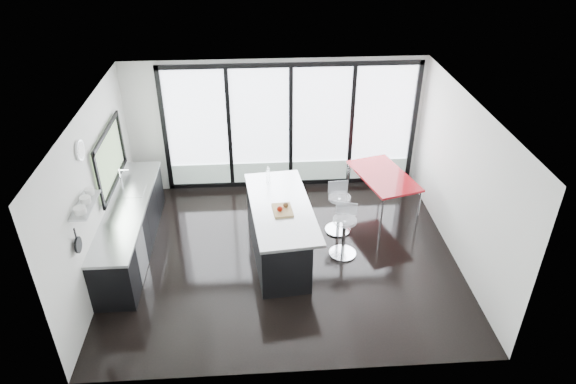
{
  "coord_description": "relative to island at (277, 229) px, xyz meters",
  "views": [
    {
      "loc": [
        -0.4,
        -7.16,
        5.7
      ],
      "look_at": [
        0.1,
        0.3,
        1.15
      ],
      "focal_mm": 32.0,
      "sensor_mm": 36.0,
      "label": 1
    }
  ],
  "objects": [
    {
      "name": "bar_stool_near",
      "position": [
        1.16,
        -0.13,
        -0.12
      ],
      "size": [
        0.6,
        0.6,
        0.76
      ],
      "primitive_type": "cylinder",
      "rotation": [
        0.0,
        0.0,
        -0.3
      ],
      "color": "silver",
      "rests_on": "floor"
    },
    {
      "name": "wall_back",
      "position": [
        0.38,
        2.33,
        0.77
      ],
      "size": [
        6.0,
        0.09,
        2.8
      ],
      "color": "silver",
      "rests_on": "ground"
    },
    {
      "name": "floor",
      "position": [
        0.11,
        -0.13,
        -0.5
      ],
      "size": [
        6.0,
        5.0,
        0.0
      ],
      "primitive_type": "cube",
      "color": "black",
      "rests_on": "ground"
    },
    {
      "name": "wall_front",
      "position": [
        0.11,
        -2.63,
        0.9
      ],
      "size": [
        6.0,
        0.0,
        2.8
      ],
      "primitive_type": "cube",
      "color": "silver",
      "rests_on": "ground"
    },
    {
      "name": "island",
      "position": [
        0.0,
        0.0,
        0.0
      ],
      "size": [
        1.25,
        2.5,
        1.28
      ],
      "color": "black",
      "rests_on": "floor"
    },
    {
      "name": "ceiling",
      "position": [
        0.11,
        -0.13,
        2.3
      ],
      "size": [
        6.0,
        5.0,
        0.0
      ],
      "primitive_type": "cube",
      "color": "white",
      "rests_on": "wall_back"
    },
    {
      "name": "wall_left",
      "position": [
        -2.87,
        0.14,
        1.06
      ],
      "size": [
        0.26,
        5.0,
        2.8
      ],
      "color": "silver",
      "rests_on": "ground"
    },
    {
      "name": "red_table",
      "position": [
        2.13,
        1.21,
        -0.08
      ],
      "size": [
        1.26,
        1.73,
        0.83
      ],
      "primitive_type": "cube",
      "rotation": [
        0.0,
        0.0,
        0.27
      ],
      "color": "maroon",
      "rests_on": "floor"
    },
    {
      "name": "wall_right",
      "position": [
        3.11,
        -0.13,
        0.9
      ],
      "size": [
        0.0,
        5.0,
        2.8
      ],
      "primitive_type": "cube",
      "color": "silver",
      "rests_on": "ground"
    },
    {
      "name": "bar_stool_far",
      "position": [
        1.18,
        0.59,
        -0.12
      ],
      "size": [
        0.52,
        0.52,
        0.76
      ],
      "primitive_type": "cylinder",
      "rotation": [
        0.0,
        0.0,
        0.09
      ],
      "color": "silver",
      "rests_on": "floor"
    },
    {
      "name": "counter_cabinets",
      "position": [
        -2.56,
        0.27,
        -0.03
      ],
      "size": [
        0.69,
        3.24,
        1.36
      ],
      "color": "black",
      "rests_on": "floor"
    }
  ]
}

